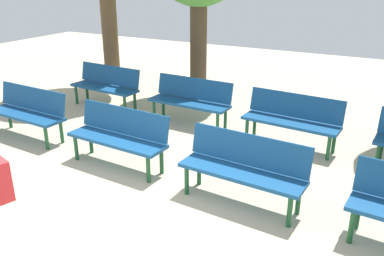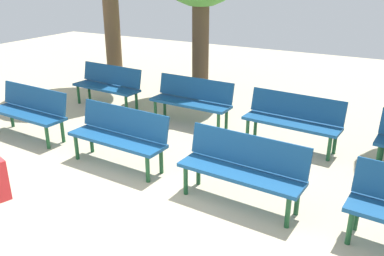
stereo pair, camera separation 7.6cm
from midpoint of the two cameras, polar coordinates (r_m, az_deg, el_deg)
The scene contains 7 objects.
ground_plane at distance 4.81m, azimuth -13.41°, elevation -14.69°, with size 24.00×24.00×0.00m, color #BCAD8E.
bench_r0_c0 at distance 7.68m, azimuth -22.32°, elevation 2.41°, with size 1.62×0.57×0.87m.
bench_r0_c1 at distance 6.15m, azimuth -10.51°, elevation -0.81°, with size 1.62×0.57×0.87m.
bench_r0_c2 at distance 5.13m, azimuth 6.88°, elevation -5.26°, with size 1.63×0.58×0.87m.
bench_r1_c0 at distance 8.97m, azimuth -12.19°, elevation 6.10°, with size 1.63×0.59×0.87m.
bench_r1_c1 at distance 7.74m, azimuth -0.45°, elevation 4.18°, with size 1.62×0.55×0.87m.
bench_r1_c2 at distance 6.93m, azimuth 13.59°, elevation 1.48°, with size 1.63×0.61×0.87m.
Camera 1 is at (2.70, -2.84, 2.78)m, focal length 37.95 mm.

